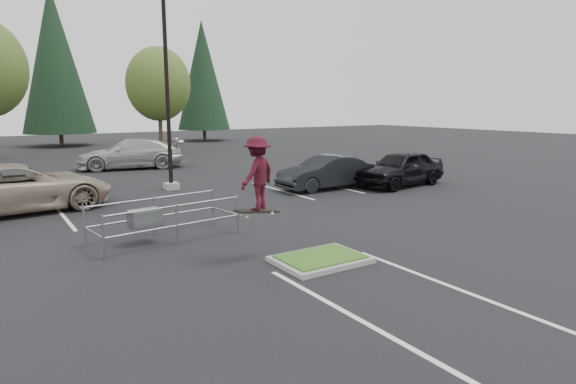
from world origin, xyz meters
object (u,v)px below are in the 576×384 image
cart_corral (150,217)px  car_l_tan (18,188)px  conif_b (55,60)px  skateboarder (257,174)px  light_pole (167,87)px  car_far_silver (132,154)px  car_r_charc (326,172)px  decid_c (158,86)px  car_r_black (401,168)px  conif_c (203,75)px

cart_corral → car_l_tan: size_ratio=0.67×
conif_b → skateboarder: size_ratio=7.54×
conif_b → car_l_tan: size_ratio=2.30×
light_pole → car_far_silver: size_ratio=1.65×
cart_corral → car_r_charc: car_r_charc is taller
conif_b → skateboarder: conif_b is taller
decid_c → car_r_charc: bearing=-88.6°
car_r_black → car_far_silver: car_far_silver is taller
conif_c → car_r_charc: size_ratio=2.72×
light_pole → car_far_silver: light_pole is taller
car_r_black → car_r_charc: bearing=-117.3°
cart_corral → car_far_silver: car_far_silver is taller
conif_b → decid_c: bearing=-60.7°
light_pole → car_l_tan: 7.37m
light_pole → car_r_black: light_pole is taller
car_r_black → conif_c: bearing=165.9°
skateboarder → car_l_tan: 10.48m
car_r_black → conif_b: bearing=-170.5°
skateboarder → car_far_silver: size_ratio=0.31×
car_l_tan → car_far_silver: (6.72, 9.99, 0.02)m
light_pole → cart_corral: size_ratio=2.41×
cart_corral → skateboarder: bearing=-66.4°
decid_c → car_r_black: decid_c is taller
decid_c → car_r_charc: size_ratio=1.83×
conif_c → car_far_silver: (-12.95, -19.11, -5.95)m
conif_c → cart_corral: 39.87m
decid_c → conif_c: (8.01, 9.67, 1.59)m
decid_c → car_r_black: bearing=-80.0°
cart_corral → car_r_charc: (9.46, 4.34, 0.04)m
light_pole → decid_c: size_ratio=1.21×
conif_c → car_far_silver: conif_c is taller
skateboarder → conif_c: bearing=-138.5°
light_pole → car_r_charc: 8.02m
car_r_charc → light_pole: bearing=-122.0°
car_r_charc → car_far_silver: size_ratio=0.75×
decid_c → skateboarder: decid_c is taller
car_r_charc → car_far_silver: bearing=-156.0°
car_l_tan → light_pole: bearing=-82.0°
conif_b → car_far_silver: size_ratio=2.36×
conif_c → car_r_black: conif_c is taller
conif_c → skateboarder: 41.66m
cart_corral → car_r_black: car_r_black is taller
conif_b → skateboarder: 39.93m
cart_corral → car_far_silver: bearing=69.1°
decid_c → cart_corral: (-8.95, -25.89, -4.53)m
cart_corral → conif_b: bearing=78.1°
light_pole → conif_b: bearing=91.0°
conif_c → skateboarder: size_ratio=6.50×
cart_corral → car_r_black: bearing=6.0°
skateboarder → light_pole: bearing=-125.7°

